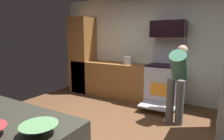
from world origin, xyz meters
TOP-DOWN VIEW (x-y plane):
  - ground_plane at (0.00, 0.00)m, footprint 5.20×4.80m
  - wall_back at (0.00, 2.34)m, footprint 5.20×0.12m
  - lower_cabinet_run at (-0.90, 1.98)m, footprint 2.40×0.60m
  - cabinet_column at (-1.90, 1.98)m, footprint 0.60×0.60m
  - oven_range at (0.49, 1.97)m, footprint 0.76×1.05m
  - microwave at (0.49, 2.06)m, footprint 0.74×0.38m
  - person_cook at (0.91, 1.26)m, footprint 0.31×0.64m
  - mixing_bowl_small at (0.50, -1.46)m, footprint 0.26×0.26m
  - stock_pot at (-0.45, 1.98)m, footprint 0.25×0.25m

SIDE VIEW (x-z plane):
  - ground_plane at x=0.00m, z-range -0.02..0.00m
  - lower_cabinet_run at x=-0.90m, z-range 0.00..0.90m
  - oven_range at x=0.49m, z-range -0.27..1.29m
  - person_cook at x=0.91m, z-range 0.13..1.56m
  - mixing_bowl_small at x=0.50m, z-range 0.90..0.98m
  - stock_pot at x=-0.45m, z-range 0.90..1.10m
  - cabinet_column at x=-1.90m, z-range 0.00..2.10m
  - wall_back at x=0.00m, z-range 0.00..2.60m
  - microwave at x=0.49m, z-range 1.56..1.93m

